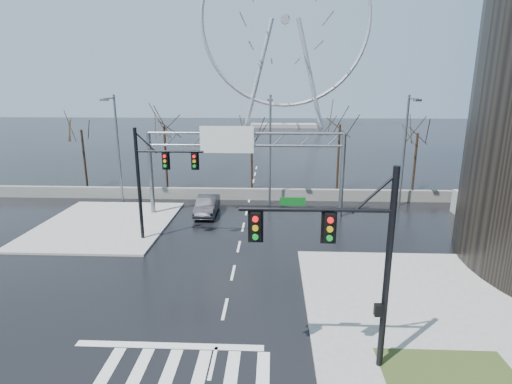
# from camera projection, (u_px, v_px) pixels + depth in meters

# --- Properties ---
(ground) EXTENTS (260.00, 260.00, 0.00)m
(ground) POSITION_uv_depth(u_px,v_px,m) (225.00, 309.00, 19.67)
(ground) COLOR black
(ground) RESTS_ON ground
(sidewalk_right_ext) EXTENTS (12.00, 10.00, 0.15)m
(sidewalk_right_ext) POSITION_uv_depth(u_px,v_px,m) (417.00, 292.00, 21.16)
(sidewalk_right_ext) COLOR gray
(sidewalk_right_ext) RESTS_ON ground
(sidewalk_far) EXTENTS (10.00, 12.00, 0.15)m
(sidewalk_far) POSITION_uv_depth(u_px,v_px,m) (105.00, 224.00, 31.72)
(sidewalk_far) COLOR gray
(sidewalk_far) RESTS_ON ground
(barrier_wall) EXTENTS (52.00, 0.50, 1.10)m
(barrier_wall) POSITION_uv_depth(u_px,v_px,m) (249.00, 194.00, 38.87)
(barrier_wall) COLOR slate
(barrier_wall) RESTS_ON ground
(signal_mast_near) EXTENTS (5.52, 0.41, 8.00)m
(signal_mast_near) POSITION_uv_depth(u_px,v_px,m) (351.00, 251.00, 14.32)
(signal_mast_near) COLOR black
(signal_mast_near) RESTS_ON ground
(signal_mast_far) EXTENTS (4.72, 0.41, 8.00)m
(signal_mast_far) POSITION_uv_depth(u_px,v_px,m) (154.00, 174.00, 27.37)
(signal_mast_far) COLOR black
(signal_mast_far) RESTS_ON ground
(sign_gantry) EXTENTS (16.36, 0.40, 7.60)m
(sign_gantry) POSITION_uv_depth(u_px,v_px,m) (241.00, 155.00, 32.84)
(sign_gantry) COLOR slate
(sign_gantry) RESTS_ON ground
(streetlight_left) EXTENTS (0.50, 2.55, 10.00)m
(streetlight_left) POSITION_uv_depth(u_px,v_px,m) (116.00, 141.00, 36.25)
(streetlight_left) COLOR slate
(streetlight_left) RESTS_ON ground
(streetlight_mid) EXTENTS (0.50, 2.55, 10.00)m
(streetlight_mid) POSITION_uv_depth(u_px,v_px,m) (270.00, 142.00, 35.66)
(streetlight_mid) COLOR slate
(streetlight_mid) RESTS_ON ground
(streetlight_right) EXTENTS (0.50, 2.55, 10.00)m
(streetlight_right) POSITION_uv_depth(u_px,v_px,m) (406.00, 143.00, 35.15)
(streetlight_right) COLOR slate
(streetlight_right) RESTS_ON ground
(tree_far_left) EXTENTS (3.50, 3.50, 7.00)m
(tree_far_left) POSITION_uv_depth(u_px,v_px,m) (82.00, 137.00, 42.23)
(tree_far_left) COLOR black
(tree_far_left) RESTS_ON ground
(tree_left) EXTENTS (3.75, 3.75, 7.50)m
(tree_left) POSITION_uv_depth(u_px,v_px,m) (164.00, 134.00, 41.26)
(tree_left) COLOR black
(tree_left) RESTS_ON ground
(tree_center) EXTENTS (3.25, 3.25, 6.50)m
(tree_center) POSITION_uv_depth(u_px,v_px,m) (252.00, 141.00, 42.05)
(tree_center) COLOR black
(tree_center) RESTS_ON ground
(tree_right) EXTENTS (3.90, 3.90, 7.80)m
(tree_right) POSITION_uv_depth(u_px,v_px,m) (340.00, 132.00, 40.44)
(tree_right) COLOR black
(tree_right) RESTS_ON ground
(tree_far_right) EXTENTS (3.40, 3.40, 6.80)m
(tree_far_right) POSITION_uv_depth(u_px,v_px,m) (417.00, 140.00, 40.79)
(tree_far_right) COLOR black
(tree_far_right) RESTS_ON ground
(ferris_wheel) EXTENTS (45.00, 6.00, 50.91)m
(ferris_wheel) POSITION_uv_depth(u_px,v_px,m) (285.00, 27.00, 104.70)
(ferris_wheel) COLOR gray
(ferris_wheel) RESTS_ON ground
(car) EXTENTS (1.68, 4.79, 1.58)m
(car) POSITION_uv_depth(u_px,v_px,m) (207.00, 205.00, 34.26)
(car) COLOR black
(car) RESTS_ON ground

